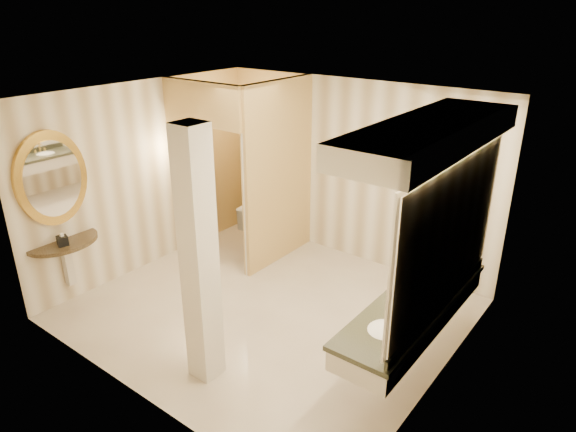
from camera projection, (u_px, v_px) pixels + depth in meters
The scene contains 16 objects.
floor at pixel (268, 309), 6.63m from camera, with size 4.50×4.50×0.00m, color beige.
ceiling at pixel (264, 98), 5.60m from camera, with size 4.50×4.50×0.00m, color white.
wall_back at pixel (353, 172), 7.58m from camera, with size 4.50×0.02×2.70m, color white.
wall_front at pixel (126, 278), 4.65m from camera, with size 4.50×0.02×2.70m, color white.
wall_left at pixel (146, 177), 7.38m from camera, with size 0.02×4.00×2.70m, color white.
wall_right at pixel (449, 267), 4.85m from camera, with size 0.02×4.00×2.70m, color white.
toilet_closet at pixel (250, 172), 7.44m from camera, with size 1.50×1.55×2.70m.
wall_sconce at pixel (182, 148), 7.36m from camera, with size 0.14×0.14×0.42m.
vanity at pixel (425, 233), 4.89m from camera, with size 0.75×2.54×2.09m.
console_shelf at pixel (56, 206), 6.33m from camera, with size 0.91×0.91×1.91m.
pillar at pixel (199, 260), 4.99m from camera, with size 0.28×0.28×2.70m, color beige.
tissue_box at pixel (62, 241), 6.35m from camera, with size 0.12×0.12×0.12m, color black.
toilet at pixel (263, 226), 8.09m from camera, with size 0.46×0.80×0.82m, color white.
soap_bottle_a at pixel (411, 294), 5.17m from camera, with size 0.06×0.06×0.13m, color beige.
soap_bottle_b at pixel (400, 298), 5.12m from camera, with size 0.09×0.09×0.12m, color silver.
soap_bottle_c at pixel (404, 293), 5.13m from camera, with size 0.07×0.07×0.19m, color #C6B28C.
Camera 1 is at (3.65, -4.34, 3.66)m, focal length 32.00 mm.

